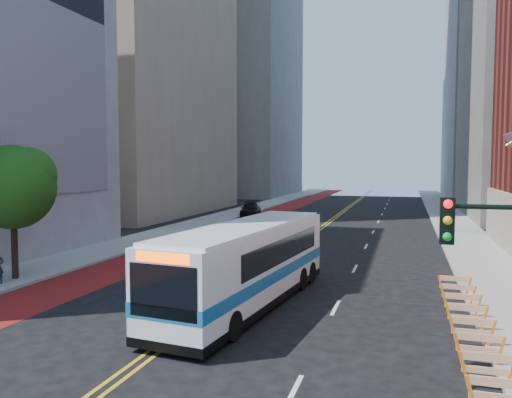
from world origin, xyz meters
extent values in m
plane|color=black|center=(0.00, 0.00, 0.00)|extent=(160.00, 160.00, 0.00)
cube|color=gray|center=(-12.00, 30.00, 0.07)|extent=(4.00, 140.00, 0.15)
cube|color=gray|center=(12.00, 30.00, 0.07)|extent=(4.00, 140.00, 0.15)
cube|color=maroon|center=(-8.10, 30.00, 0.00)|extent=(3.60, 140.00, 0.01)
cube|color=gold|center=(-0.18, 30.00, 0.00)|extent=(0.14, 140.00, 0.01)
cube|color=gold|center=(0.18, 30.00, 0.00)|extent=(0.14, 140.00, 0.01)
cube|color=silver|center=(4.80, -2.00, 0.01)|extent=(0.14, 2.20, 0.01)
cube|color=silver|center=(4.80, 6.00, 0.01)|extent=(0.14, 2.20, 0.01)
cube|color=silver|center=(4.80, 14.00, 0.01)|extent=(0.14, 2.20, 0.01)
cube|color=silver|center=(4.80, 22.00, 0.01)|extent=(0.14, 2.20, 0.01)
cube|color=silver|center=(4.80, 30.00, 0.01)|extent=(0.14, 2.20, 0.01)
cube|color=silver|center=(4.80, 38.00, 0.01)|extent=(0.14, 2.20, 0.01)
cube|color=silver|center=(4.80, 46.00, 0.01)|extent=(0.14, 2.20, 0.01)
cube|color=silver|center=(4.80, 54.00, 0.01)|extent=(0.14, 2.20, 0.01)
cube|color=silver|center=(4.80, 62.00, 0.01)|extent=(0.14, 2.20, 0.01)
cube|color=silver|center=(4.80, 70.00, 0.01)|extent=(0.14, 2.20, 0.01)
cube|color=silver|center=(4.80, 78.00, 0.01)|extent=(0.14, 2.20, 0.01)
cube|color=silver|center=(4.80, 86.00, 0.01)|extent=(0.14, 2.20, 0.01)
cube|color=slate|center=(-24.00, 78.00, 32.50)|extent=(20.00, 26.00, 65.00)
cube|color=orange|center=(9.05, -2.00, 0.50)|extent=(0.32, 0.06, 0.99)
cube|color=orange|center=(9.60, -2.00, 0.90)|extent=(1.25, 0.05, 0.22)
cube|color=orange|center=(9.60, -2.00, 0.55)|extent=(1.25, 0.05, 0.18)
cube|color=orange|center=(9.05, -0.45, 0.50)|extent=(0.32, 0.06, 0.99)
cube|color=orange|center=(10.15, -0.45, 0.50)|extent=(0.32, 0.06, 0.99)
cube|color=orange|center=(9.60, -0.45, 0.90)|extent=(1.25, 0.05, 0.22)
cube|color=orange|center=(9.60, -0.45, 0.55)|extent=(1.25, 0.05, 0.18)
cube|color=orange|center=(9.05, 1.10, 0.50)|extent=(0.32, 0.06, 0.99)
cube|color=orange|center=(10.15, 1.10, 0.50)|extent=(0.32, 0.06, 0.99)
cube|color=orange|center=(9.60, 1.10, 0.90)|extent=(1.25, 0.05, 0.22)
cube|color=orange|center=(9.60, 1.10, 0.55)|extent=(1.25, 0.05, 0.18)
cube|color=orange|center=(9.05, 2.65, 0.50)|extent=(0.32, 0.06, 0.99)
cube|color=orange|center=(10.15, 2.65, 0.50)|extent=(0.32, 0.06, 0.99)
cube|color=orange|center=(9.60, 2.65, 0.90)|extent=(1.25, 0.05, 0.22)
cube|color=orange|center=(9.60, 2.65, 0.55)|extent=(1.25, 0.05, 0.18)
cube|color=orange|center=(9.05, 4.20, 0.50)|extent=(0.32, 0.06, 0.99)
cube|color=orange|center=(10.15, 4.20, 0.50)|extent=(0.32, 0.06, 0.99)
cube|color=orange|center=(9.60, 4.20, 0.90)|extent=(1.25, 0.05, 0.22)
cube|color=orange|center=(9.60, 4.20, 0.55)|extent=(1.25, 0.05, 0.18)
cube|color=orange|center=(9.05, 5.75, 0.50)|extent=(0.32, 0.06, 0.99)
cube|color=orange|center=(10.15, 5.75, 0.50)|extent=(0.32, 0.06, 0.99)
cube|color=orange|center=(9.60, 5.75, 0.90)|extent=(1.25, 0.05, 0.22)
cube|color=orange|center=(9.60, 5.75, 0.55)|extent=(1.25, 0.05, 0.18)
cube|color=orange|center=(9.05, 7.30, 0.50)|extent=(0.32, 0.06, 0.99)
cube|color=orange|center=(10.15, 7.30, 0.50)|extent=(0.32, 0.06, 0.99)
cube|color=orange|center=(9.60, 7.30, 0.90)|extent=(1.25, 0.05, 0.22)
cube|color=orange|center=(9.60, 7.30, 0.55)|extent=(1.25, 0.05, 0.18)
cube|color=orange|center=(9.05, 8.85, 0.50)|extent=(0.32, 0.06, 0.99)
cube|color=orange|center=(10.15, 8.85, 0.50)|extent=(0.32, 0.06, 0.99)
cube|color=orange|center=(9.60, 8.85, 0.90)|extent=(1.25, 0.05, 0.22)
cube|color=orange|center=(9.60, 8.85, 0.55)|extent=(1.25, 0.05, 0.18)
cylinder|color=black|center=(-11.30, 6.00, 1.75)|extent=(0.32, 0.32, 3.20)
sphere|color=#1E470F|center=(-11.30, 6.00, 4.75)|extent=(4.20, 4.20, 4.20)
sphere|color=#1E470F|center=(-10.70, 6.40, 5.35)|extent=(2.80, 2.80, 2.80)
cylinder|color=black|center=(9.30, -3.50, 5.05)|extent=(2.00, 0.10, 0.10)
cube|color=black|center=(8.30, -3.50, 4.75)|extent=(0.28, 0.22, 0.95)
sphere|color=red|center=(8.30, -3.64, 5.10)|extent=(0.18, 0.18, 0.18)
sphere|color=yellow|center=(8.30, -3.64, 4.77)|extent=(0.18, 0.18, 0.18)
sphere|color=#0CA526|center=(8.30, -3.64, 4.44)|extent=(0.18, 0.18, 0.18)
cube|color=white|center=(1.24, 5.20, 1.84)|extent=(4.01, 12.63, 2.95)
cube|color=#135F9B|center=(1.24, 5.20, 1.40)|extent=(4.05, 12.67, 0.47)
cube|color=black|center=(1.33, 6.02, 2.33)|extent=(3.66, 8.93, 0.98)
cube|color=black|center=(0.58, -0.94, 2.07)|extent=(2.36, 0.36, 1.65)
cube|color=black|center=(1.90, 11.34, 2.28)|extent=(2.15, 0.33, 1.03)
cube|color=#FF5905|center=(0.58, -0.95, 3.10)|extent=(1.88, 0.28, 0.31)
cube|color=white|center=(1.24, 5.20, 3.36)|extent=(3.81, 12.00, 0.12)
cube|color=black|center=(1.24, 5.20, 0.36)|extent=(4.04, 12.66, 0.31)
cylinder|color=black|center=(-0.40, 1.38, 0.52)|extent=(0.42, 1.06, 1.03)
cylinder|color=black|center=(2.03, 1.12, 0.52)|extent=(0.42, 1.06, 1.03)
cylinder|color=black|center=(0.40, 8.78, 0.52)|extent=(0.42, 1.06, 1.03)
cylinder|color=black|center=(2.83, 8.52, 0.52)|extent=(0.42, 1.06, 1.03)
cylinder|color=black|center=(0.56, 10.26, 0.52)|extent=(0.42, 1.06, 1.03)
cylinder|color=black|center=(2.99, 10.00, 0.52)|extent=(0.42, 1.06, 1.03)
imported|color=black|center=(-5.12, 24.61, 0.80)|extent=(2.46, 4.87, 1.59)
imported|color=black|center=(-4.51, 27.21, 0.69)|extent=(1.85, 4.30, 1.38)
imported|color=black|center=(-9.30, 39.21, 0.77)|extent=(3.36, 5.67, 1.54)
camera|label=1|loc=(7.50, -14.22, 5.89)|focal=35.00mm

